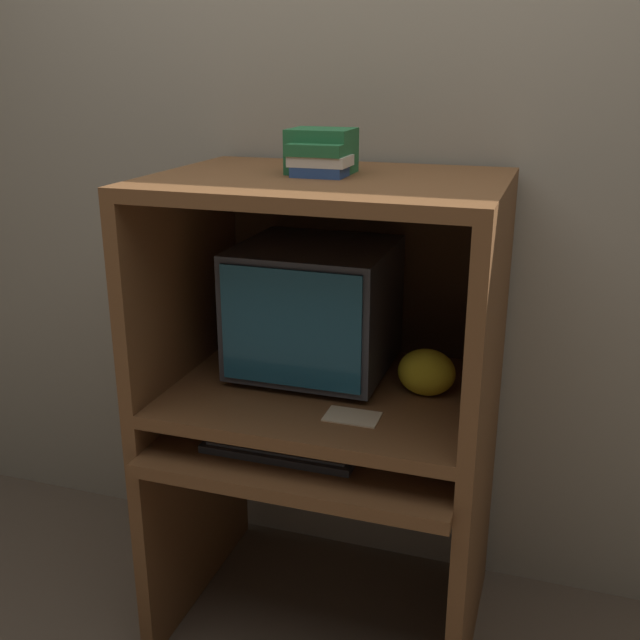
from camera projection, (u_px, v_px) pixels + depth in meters
name	position (u px, v px, depth m)	size (l,w,h in m)	color
wall_back	(367.00, 173.00, 2.25)	(6.00, 0.06, 2.60)	gray
desk_base	(321.00, 509.00, 2.15)	(0.89, 0.71, 0.65)	brown
desk_monitor_shelf	(327.00, 395.00, 2.08)	(0.89, 0.67, 0.11)	brown
hutch_upper	(331.00, 249.00, 1.98)	(0.89, 0.67, 0.57)	brown
crt_monitor	(315.00, 308.00, 2.11)	(0.42, 0.41, 0.37)	#333338
keyboard	(281.00, 449.00, 1.94)	(0.41, 0.13, 0.03)	#2D2D30
mouse	(384.00, 463.00, 1.87)	(0.06, 0.04, 0.03)	#B7B7B7
snack_bag	(427.00, 372.00, 2.00)	(0.15, 0.12, 0.13)	gold
book_stack	(320.00, 159.00, 1.87)	(0.15, 0.11, 0.08)	navy
paper_card	(352.00, 417.00, 1.88)	(0.14, 0.09, 0.00)	#CCB28C
storage_box	(322.00, 151.00, 1.93)	(0.16, 0.14, 0.11)	#236638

